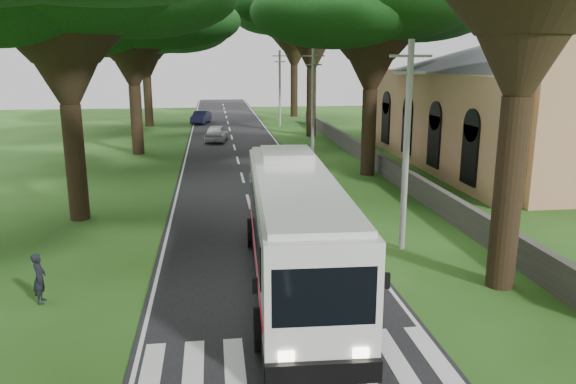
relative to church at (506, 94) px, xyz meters
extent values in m
plane|color=#274D16|center=(-17.86, -21.55, -4.91)|extent=(140.00, 140.00, 0.00)
cube|color=black|center=(-17.86, 3.45, -4.90)|extent=(8.00, 120.00, 0.04)
cube|color=silver|center=(-17.86, -23.55, -4.91)|extent=(8.00, 3.00, 0.01)
cube|color=#383533|center=(-8.86, 2.45, -4.31)|extent=(0.35, 50.00, 1.20)
cube|color=tan|center=(0.14, 0.45, -1.71)|extent=(12.00, 22.00, 6.40)
pyramid|color=#595960|center=(0.14, 0.45, 3.69)|extent=(14.00, 24.00, 2.20)
cube|color=tan|center=(-2.86, -9.55, 0.09)|extent=(3.00, 3.00, 10.00)
cylinder|color=gray|center=(-12.36, -15.55, -0.91)|extent=(0.24, 0.24, 8.00)
cube|color=gray|center=(-12.36, -15.55, 2.49)|extent=(1.60, 0.10, 0.10)
cube|color=gray|center=(-12.36, -15.55, 1.89)|extent=(1.20, 0.10, 0.10)
cylinder|color=gray|center=(-12.36, 4.45, -0.91)|extent=(0.24, 0.24, 8.00)
cube|color=gray|center=(-12.36, 4.45, 2.49)|extent=(1.60, 0.10, 0.10)
cube|color=gray|center=(-12.36, 4.45, 1.89)|extent=(1.20, 0.10, 0.10)
cylinder|color=gray|center=(-12.36, 24.45, -0.91)|extent=(0.24, 0.24, 8.00)
cube|color=gray|center=(-12.36, 24.45, 2.49)|extent=(1.60, 0.10, 0.10)
cube|color=gray|center=(-12.36, 24.45, 1.89)|extent=(1.20, 0.10, 0.10)
cylinder|color=black|center=(-25.86, -9.55, -2.26)|extent=(0.90, 0.90, 5.29)
cone|color=black|center=(-25.86, -9.55, 2.29)|extent=(3.20, 3.20, 3.80)
cylinder|color=black|center=(-25.36, 8.45, -2.29)|extent=(0.90, 0.90, 5.23)
cone|color=black|center=(-25.36, 8.45, 2.22)|extent=(3.20, 3.20, 3.80)
ellipsoid|color=black|center=(-25.36, 8.45, 5.72)|extent=(13.67, 13.67, 5.74)
cylinder|color=black|center=(-26.36, 26.45, -2.30)|extent=(0.90, 0.90, 5.22)
cone|color=black|center=(-26.36, 26.45, 2.21)|extent=(3.20, 3.20, 3.80)
ellipsoid|color=black|center=(-26.36, 26.45, 5.68)|extent=(14.85, 14.85, 6.24)
cylinder|color=black|center=(-10.36, -19.55, -1.81)|extent=(0.90, 0.90, 6.20)
cone|color=black|center=(-10.36, -19.55, 3.19)|extent=(3.20, 3.20, 3.80)
cylinder|color=black|center=(-9.86, -1.55, -2.22)|extent=(0.90, 0.90, 5.38)
cone|color=black|center=(-9.86, -1.55, 2.37)|extent=(3.20, 3.20, 3.80)
cylinder|color=black|center=(-10.36, 16.45, -1.77)|extent=(0.90, 0.90, 6.27)
cone|color=black|center=(-10.36, 16.45, 3.27)|extent=(3.20, 3.20, 3.80)
cylinder|color=black|center=(-9.36, 34.45, -1.78)|extent=(0.90, 0.90, 6.26)
cone|color=black|center=(-9.36, 34.45, 3.25)|extent=(3.20, 3.20, 3.80)
ellipsoid|color=black|center=(-9.36, 34.45, 8.00)|extent=(13.22, 13.22, 5.55)
cube|color=white|center=(-17.06, -18.54, -2.90)|extent=(3.15, 12.60, 3.07)
cube|color=black|center=(-17.05, -18.23, -2.46)|extent=(3.11, 10.31, 1.15)
cube|color=black|center=(-17.06, -18.54, -4.39)|extent=(3.19, 12.64, 0.36)
cube|color=red|center=(-17.06, -18.54, -3.61)|extent=(3.15, 11.35, 0.19)
cube|color=white|center=(-17.06, -18.54, -1.31)|extent=(2.92, 11.96, 0.19)
cylinder|color=black|center=(-18.55, -22.64, -4.34)|extent=(0.41, 1.16, 1.15)
cylinder|color=black|center=(-15.95, -22.76, -4.34)|extent=(0.41, 1.16, 1.15)
cylinder|color=black|center=(-18.19, -14.53, -4.34)|extent=(0.41, 1.16, 1.15)
cylinder|color=black|center=(-15.59, -14.64, -4.34)|extent=(0.41, 1.16, 1.15)
imported|color=silver|center=(-19.28, 14.07, -4.14)|extent=(2.34, 4.52, 1.47)
imported|color=navy|center=(-20.86, 28.19, -4.19)|extent=(2.40, 4.41, 1.38)
imported|color=black|center=(-25.01, -18.86, -4.12)|extent=(0.41, 0.60, 1.58)
camera|label=1|loc=(-19.62, -35.77, 2.49)|focal=35.00mm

